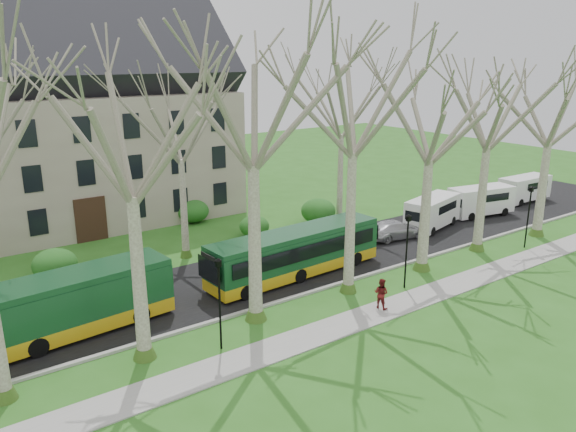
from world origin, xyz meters
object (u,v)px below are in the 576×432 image
object	(u,v)px
bus_lead	(41,312)
pedestrian_b	(381,293)
sedan	(396,229)
van_b	(481,201)
bus_follow	(296,252)
van_a	(432,213)
van_c	(524,189)

from	to	relation	value
bus_lead	pedestrian_b	world-z (taller)	bus_lead
bus_lead	sedan	distance (m)	24.56
bus_lead	sedan	world-z (taller)	bus_lead
sedan	van_b	distance (m)	10.11
bus_follow	van_a	distance (m)	14.29
sedan	pedestrian_b	xyz separation A→B (m)	(-9.17, -7.81, 0.16)
bus_lead	van_a	bearing A→B (deg)	-2.18
van_b	pedestrian_b	world-z (taller)	van_b
sedan	pedestrian_b	distance (m)	12.05
van_b	van_c	xyz separation A→B (m)	(7.14, 0.58, -0.06)
bus_follow	sedan	distance (m)	10.22
van_c	sedan	bearing A→B (deg)	-175.62
bus_follow	van_b	xyz separation A→B (m)	(20.18, 1.62, -0.24)
sedan	van_b	size ratio (longest dim) A/B	0.82
bus_follow	pedestrian_b	distance (m)	6.43
bus_lead	sedan	size ratio (longest dim) A/B	2.70
pedestrian_b	van_a	bearing A→B (deg)	-77.35
van_a	van_b	distance (m)	5.98
van_a	pedestrian_b	bearing A→B (deg)	-163.59
sedan	bus_lead	bearing A→B (deg)	101.94
bus_lead	van_b	xyz separation A→B (m)	(34.59, 1.52, -0.33)
bus_follow	bus_lead	bearing A→B (deg)	176.70
van_a	van_b	xyz separation A→B (m)	(5.98, -0.00, -0.00)
van_a	bus_lead	bearing A→B (deg)	168.54
bus_lead	bus_follow	xyz separation A→B (m)	(14.42, -0.10, -0.09)
bus_lead	sedan	xyz separation A→B (m)	(24.50, 1.37, -0.87)
sedan	van_c	distance (m)	17.25
bus_lead	pedestrian_b	distance (m)	16.64
bus_lead	van_c	bearing A→B (deg)	-2.35
van_b	van_c	size ratio (longest dim) A/B	1.05
pedestrian_b	bus_follow	bearing A→B (deg)	-10.12
sedan	van_b	xyz separation A→B (m)	(10.09, 0.15, 0.54)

